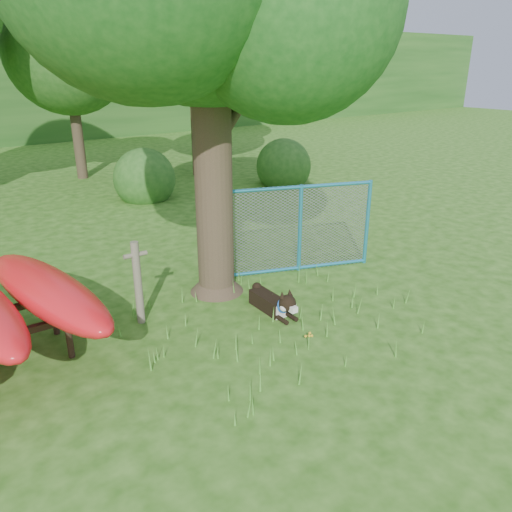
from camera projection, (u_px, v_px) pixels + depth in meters
ground at (296, 349)px, 7.05m from camera, size 80.00×80.00×0.00m
wooden_post at (138, 281)px, 7.54m from camera, size 0.36×0.13×1.33m
husky_dog at (275, 303)px, 8.00m from camera, size 0.32×1.18×0.53m
fence_section at (300, 229)px, 9.45m from camera, size 2.73×1.12×2.82m
wildflower_clump at (309, 337)px, 6.98m from camera, size 0.12×0.10×0.25m
bg_tree_c at (67, 52)px, 16.07m from camera, size 4.00×4.00×6.12m
bg_tree_d at (192, 20)px, 16.20m from camera, size 4.80×4.80×7.50m
bg_tree_e at (218, 24)px, 20.06m from camera, size 4.60×4.60×7.55m
shrub_right at (283, 184)px, 16.66m from camera, size 1.80×1.80×1.80m
shrub_mid at (146, 199)px, 14.86m from camera, size 1.80×1.80×1.80m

